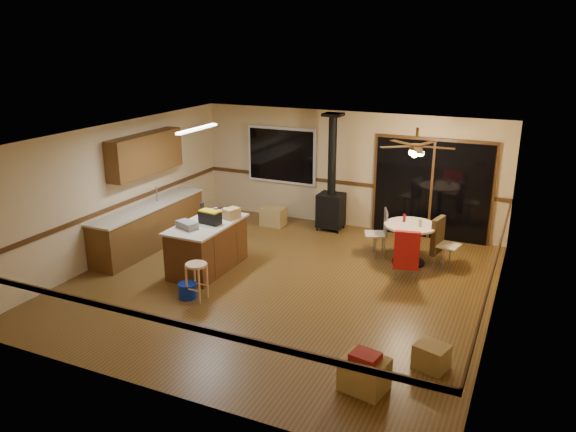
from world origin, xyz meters
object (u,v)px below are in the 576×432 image
Objects in this scene: box_corner_b at (431,357)px; chair_left at (381,228)px; wood_stove at (331,198)px; dining_table at (410,237)px; toolbox_black at (210,218)px; blue_bucket at (188,290)px; bar_stool at (197,282)px; toolbox_grey at (187,225)px; box_under_window at (273,216)px; kitchen_island at (208,246)px; chair_right at (439,236)px; chair_near at (407,250)px; box_corner_a at (365,374)px.

chair_left is at bearing 115.31° from box_corner_b.
dining_table is at bearing -30.86° from wood_stove.
blue_bucket is at bearing -77.45° from toolbox_black.
wood_stove reaches higher than bar_stool.
toolbox_grey reaches higher than blue_bucket.
bar_stool is 1.23× the size of box_under_window.
dining_table is (3.34, 1.83, 0.08)m from kitchen_island.
toolbox_black reaches higher than box_corner_b.
toolbox_black is 0.62× the size of bar_stool.
kitchen_island is 4.21× the size of toolbox_grey.
dining_table is 1.41× the size of chair_right.
chair_left is 1.01× the size of box_under_window.
toolbox_black is 4.72m from box_corner_b.
chair_near reaches higher than dining_table.
box_corner_b is at bearing -72.45° from dining_table.
bar_stool reaches higher than box_corner_a.
toolbox_black is at bearing 59.32° from toolbox_grey.
wood_stove is at bearing 79.60° from bar_stool.
toolbox_black reaches higher than box_corner_a.
toolbox_grey is 3.26m from box_under_window.
box_corner_a is at bearing -20.91° from bar_stool.
wood_stove is 4.84× the size of chair_left.
bar_stool is at bearing -65.71° from kitchen_island.
chair_near is (3.14, 2.13, 0.47)m from blue_bucket.
toolbox_black is at bearing 102.55° from blue_bucket.
kitchen_island is 4.31m from chair_right.
wood_stove is at bearing 66.91° from kitchen_island.
blue_bucket is 0.44× the size of chair_near.
dining_table is (3.00, 3.01, 0.41)m from blue_bucket.
box_corner_a is (-0.10, -4.32, -0.39)m from chair_right.
chair_left and chair_right have the same top height.
chair_left is (2.90, 2.35, -0.37)m from toolbox_grey.
chair_left is at bearing -36.93° from wood_stove.
dining_table is at bearing 107.55° from box_corner_b.
chair_right is at bearing 26.42° from kitchen_island.
box_corner_b is at bearing -69.65° from chair_near.
chair_left reaches higher than bar_stool.
chair_right reaches higher than box_under_window.
wood_stove reaches higher than box_under_window.
box_under_window is (-1.30, -0.26, -0.52)m from wood_stove.
chair_left reaches higher than blue_bucket.
chair_left is 0.97× the size of box_corner_a.
toolbox_grey is 0.46m from toolbox_black.
toolbox_black is 1.30× the size of blue_bucket.
chair_right is (3.52, 3.10, 0.47)m from blue_bucket.
kitchen_island is at bearing 114.29° from bar_stool.
box_corner_a is at bearing -85.19° from chair_near.
wood_stove reaches higher than chair_left.
bar_stool is at bearing -133.20° from dining_table.
chair_left is at bearing -16.63° from box_under_window.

